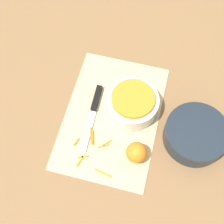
# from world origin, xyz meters

# --- Properties ---
(ground_plane) EXTENTS (4.00, 4.00, 0.00)m
(ground_plane) POSITION_xyz_m (0.00, 0.00, 0.00)
(ground_plane) COLOR olive
(cutting_board) EXTENTS (0.48, 0.32, 0.01)m
(cutting_board) POSITION_xyz_m (0.00, 0.00, 0.00)
(cutting_board) COLOR #CCB284
(cutting_board) RESTS_ON ground_plane
(bowl_speckled) EXTENTS (0.18, 0.18, 0.08)m
(bowl_speckled) POSITION_xyz_m (-0.05, 0.06, 0.04)
(bowl_speckled) COLOR silver
(bowl_speckled) RESTS_ON cutting_board
(bowl_dark) EXTENTS (0.21, 0.21, 0.07)m
(bowl_dark) POSITION_xyz_m (0.01, 0.28, 0.03)
(bowl_dark) COLOR #1E2833
(bowl_dark) RESTS_ON ground_plane
(knife) EXTENTS (0.25, 0.03, 0.02)m
(knife) POSITION_xyz_m (-0.02, -0.07, 0.01)
(knife) COLOR black
(knife) RESTS_ON cutting_board
(orange_left) EXTENTS (0.07, 0.07, 0.07)m
(orange_left) POSITION_xyz_m (0.12, 0.11, 0.04)
(orange_left) COLOR orange
(orange_left) RESTS_ON cutting_board
(peel_pile) EXTENTS (0.15, 0.15, 0.01)m
(peel_pile) POSITION_xyz_m (0.14, -0.03, 0.01)
(peel_pile) COLOR orange
(peel_pile) RESTS_ON cutting_board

